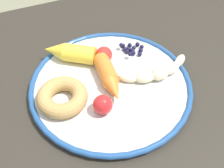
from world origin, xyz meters
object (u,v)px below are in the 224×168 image
(tomato_near, at_px, (103,105))
(plate, at_px, (112,85))
(blueberry_pile, at_px, (132,49))
(dining_table, at_px, (107,105))
(carrot_yellow, at_px, (69,53))
(banana, at_px, (158,72))
(donut, at_px, (62,97))
(tomato_mid, at_px, (104,55))
(carrot_orange, at_px, (108,78))

(tomato_near, bearing_deg, plate, 53.63)
(plate, distance_m, blueberry_pile, 0.12)
(dining_table, distance_m, tomato_near, 0.16)
(carrot_yellow, bearing_deg, banana, -37.41)
(dining_table, height_order, plate, plate)
(plate, distance_m, carrot_yellow, 0.13)
(carrot_yellow, height_order, blueberry_pile, carrot_yellow)
(carrot_yellow, distance_m, tomato_near, 0.17)
(banana, bearing_deg, donut, 177.74)
(donut, distance_m, tomato_mid, 0.15)
(donut, bearing_deg, dining_table, 18.16)
(banana, distance_m, blueberry_pile, 0.10)
(donut, bearing_deg, banana, -2.26)
(donut, xyz_separation_m, blueberry_pile, (0.19, 0.09, -0.01))
(dining_table, height_order, blueberry_pile, blueberry_pile)
(plate, xyz_separation_m, donut, (-0.11, -0.01, 0.02))
(carrot_yellow, distance_m, tomato_mid, 0.08)
(banana, xyz_separation_m, carrot_orange, (-0.11, 0.02, 0.01))
(plate, xyz_separation_m, tomato_near, (-0.04, -0.06, 0.02))
(plate, height_order, donut, donut)
(banana, xyz_separation_m, donut, (-0.21, 0.01, 0.00))
(tomato_near, relative_size, tomato_mid, 1.03)
(banana, relative_size, tomato_near, 4.47)
(carrot_yellow, relative_size, blueberry_pile, 2.12)
(blueberry_pile, bearing_deg, banana, -79.49)
(donut, xyz_separation_m, tomato_near, (0.07, -0.05, 0.00))
(carrot_orange, relative_size, carrot_yellow, 1.01)
(dining_table, distance_m, plate, 0.11)
(plate, xyz_separation_m, banana, (0.10, -0.02, 0.02))
(blueberry_pile, distance_m, tomato_near, 0.19)
(tomato_mid, bearing_deg, dining_table, -106.41)
(dining_table, bearing_deg, tomato_mid, 73.59)
(carrot_orange, height_order, carrot_yellow, carrot_yellow)
(dining_table, height_order, carrot_orange, carrot_orange)
(plate, relative_size, blueberry_pile, 6.02)
(dining_table, xyz_separation_m, banana, (0.10, -0.04, 0.12))
(dining_table, relative_size, plate, 3.67)
(carrot_yellow, bearing_deg, tomato_mid, -26.08)
(dining_table, bearing_deg, donut, -161.84)
(dining_table, distance_m, carrot_yellow, 0.16)
(carrot_yellow, xyz_separation_m, blueberry_pile, (0.14, -0.03, -0.01))
(carrot_yellow, bearing_deg, carrot_orange, -62.76)
(banana, relative_size, donut, 1.71)
(blueberry_pile, bearing_deg, donut, -155.84)
(tomato_mid, bearing_deg, donut, -146.19)
(banana, xyz_separation_m, tomato_near, (-0.15, -0.04, 0.01))
(carrot_orange, relative_size, donut, 1.21)
(carrot_yellow, xyz_separation_m, donut, (-0.05, -0.12, -0.01))
(plate, distance_m, donut, 0.11)
(plate, bearing_deg, banana, -8.78)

